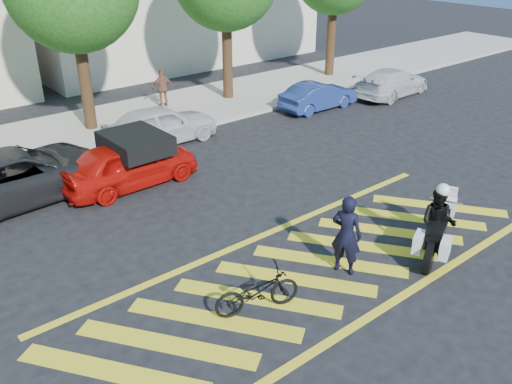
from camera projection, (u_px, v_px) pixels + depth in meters
ground at (314, 269)px, 12.38m from camera, size 90.00×90.00×0.00m
sidewalk at (92, 129)px, 20.67m from camera, size 60.00×5.00×0.15m
crosswalk at (313, 270)px, 12.35m from camera, size 12.33×4.00×0.01m
officer_bike at (346, 235)px, 11.91m from camera, size 0.69×0.81×1.90m
bicycle at (257, 291)px, 10.85m from camera, size 1.90×1.14×0.95m
police_motorcycle at (437, 233)px, 12.68m from camera, size 2.34×1.36×1.10m
officer_moto at (438, 223)px, 12.56m from camera, size 0.93×1.03×1.72m
red_convertible at (129, 164)px, 16.06m from camera, size 4.22×1.78×1.43m
parked_mid_left at (20, 175)px, 15.22m from camera, size 5.59×2.89×1.51m
parked_mid_right at (160, 125)px, 19.24m from camera, size 4.17×1.77×1.41m
parked_right at (318, 96)px, 22.93m from camera, size 3.57×1.28×1.17m
parked_far_right at (392, 82)px, 24.75m from camera, size 4.47×2.19×1.25m
pedestrian_right at (163, 88)px, 22.73m from camera, size 1.00×0.64×1.59m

